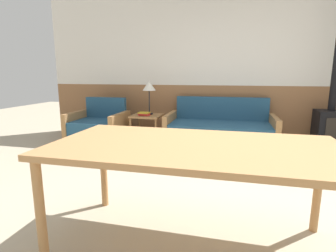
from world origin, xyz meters
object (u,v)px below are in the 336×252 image
(couch, at_px, (220,133))
(side_table, at_px, (147,120))
(table_lamp, at_px, (149,87))
(dining_table, at_px, (195,154))
(armchair, at_px, (99,129))
(wood_stove, at_px, (332,115))

(couch, xyz_separation_m, side_table, (-1.28, -0.01, 0.17))
(table_lamp, height_order, dining_table, table_lamp)
(couch, xyz_separation_m, dining_table, (-0.06, -2.72, 0.44))
(armchair, xyz_separation_m, wood_stove, (3.82, 0.35, 0.35))
(armchair, height_order, side_table, armchair)
(dining_table, relative_size, wood_stove, 0.75)
(armchair, distance_m, wood_stove, 3.85)
(couch, height_order, wood_stove, wood_stove)
(table_lamp, relative_size, wood_stove, 0.23)
(armchair, height_order, table_lamp, table_lamp)
(armchair, bearing_deg, side_table, 3.02)
(table_lamp, xyz_separation_m, wood_stove, (2.96, 0.05, -0.40))
(dining_table, bearing_deg, side_table, 114.33)
(side_table, relative_size, table_lamp, 0.87)
(dining_table, bearing_deg, wood_stove, 58.33)
(couch, relative_size, wood_stove, 0.70)
(couch, height_order, dining_table, couch)
(dining_table, bearing_deg, couch, 88.79)
(armchair, relative_size, dining_table, 0.49)
(dining_table, height_order, wood_stove, wood_stove)
(table_lamp, bearing_deg, wood_stove, 1.05)
(armchair, distance_m, dining_table, 3.27)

